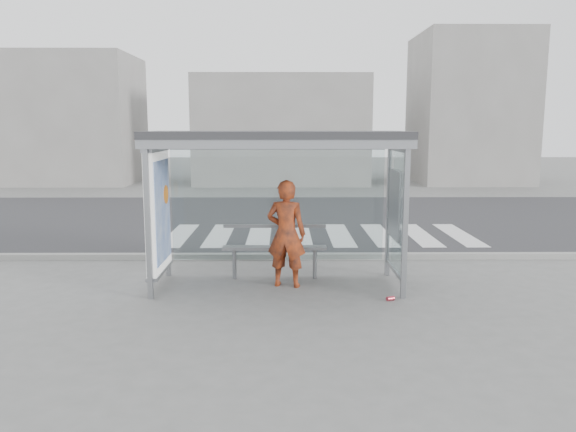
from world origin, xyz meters
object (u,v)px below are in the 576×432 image
object	(u,v)px
bus_shelter	(255,170)
bench	(275,247)
soda_can	(390,298)
person	(286,234)

from	to	relation	value
bus_shelter	bench	size ratio (longest dim) A/B	2.30
soda_can	bench	bearing A→B (deg)	144.10
bus_shelter	person	bearing A→B (deg)	-7.32
person	soda_can	bearing A→B (deg)	165.48
bus_shelter	person	size ratio (longest dim) A/B	2.33
person	soda_can	xyz separation A→B (m)	(1.63, -0.82, -0.88)
person	soda_can	distance (m)	2.02
bus_shelter	soda_can	world-z (taller)	bus_shelter
bench	soda_can	world-z (taller)	bench
bus_shelter	bench	xyz separation A→B (m)	(0.31, 0.44, -1.42)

